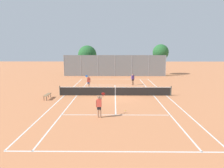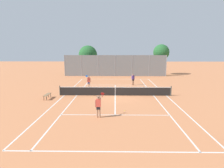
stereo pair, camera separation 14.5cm
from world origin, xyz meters
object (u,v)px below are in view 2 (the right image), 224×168
tennis_net (115,91)px  tree_behind_left (88,55)px  loose_tennis_ball_1 (92,98)px  player_far_right (133,79)px  player_near_side (98,105)px  loose_tennis_ball_0 (125,111)px  loose_tennis_ball_2 (133,84)px  courtside_bench (47,95)px  player_far_left (89,81)px  tree_behind_right (162,53)px

tennis_net → tree_behind_left: size_ratio=2.12×
loose_tennis_ball_1 → player_far_right: bearing=57.0°
player_near_side → loose_tennis_ball_0: 2.69m
player_near_side → loose_tennis_ball_0: size_ratio=26.88×
loose_tennis_ball_1 → tree_behind_left: tree_behind_left is taller
tree_behind_left → loose_tennis_ball_0: bearing=-75.8°
loose_tennis_ball_1 → loose_tennis_ball_2: size_ratio=1.00×
courtside_bench → tree_behind_left: 20.65m
player_far_right → player_near_side: bearing=-105.3°
player_near_side → loose_tennis_ball_1: bearing=101.5°
player_far_right → tree_behind_left: (-7.80, 12.42, 2.78)m
loose_tennis_ball_1 → player_near_side: bearing=-78.5°
loose_tennis_ball_2 → tree_behind_left: size_ratio=0.01×
courtside_bench → player_far_left: bearing=57.4°
tree_behind_left → tree_behind_right: (14.25, -0.84, 0.54)m
player_far_right → loose_tennis_ball_2: player_far_right is taller
player_far_right → courtside_bench: (-9.26, -7.91, -0.50)m
tennis_net → player_far_left: player_far_left is taller
loose_tennis_ball_1 → tree_behind_right: 22.57m
player_far_right → loose_tennis_ball_2: bearing=80.8°
loose_tennis_ball_0 → courtside_bench: size_ratio=0.04×
player_far_right → tree_behind_right: size_ratio=0.27×
courtside_bench → loose_tennis_ball_2: bearing=42.4°
player_far_right → loose_tennis_ball_0: size_ratio=24.24×
tennis_net → player_near_side: player_near_side is taller
loose_tennis_ball_2 → tree_behind_right: bearing=59.9°
loose_tennis_ball_0 → player_near_side: bearing=-141.3°
player_far_right → tree_behind_left: size_ratio=0.28×
player_far_left → player_far_right: bearing=23.4°
player_far_left → tree_behind_right: tree_behind_right is taller
player_far_left → loose_tennis_ball_1: player_far_left is taller
tennis_net → player_far_right: 6.87m
courtside_bench → tree_behind_left: size_ratio=0.27×
loose_tennis_ball_2 → loose_tennis_ball_0: bearing=-98.2°
player_far_right → tree_behind_left: tree_behind_left is taller
player_far_left → loose_tennis_ball_2: 6.75m
loose_tennis_ball_1 → loose_tennis_ball_2: bearing=58.5°
courtside_bench → tree_behind_right: bearing=51.1°
player_far_right → loose_tennis_ball_0: 11.93m
loose_tennis_ball_0 → tree_behind_left: tree_behind_left is taller
tree_behind_left → tree_behind_right: size_ratio=0.97×
loose_tennis_ball_0 → loose_tennis_ball_2: (1.78, 12.41, 0.00)m
loose_tennis_ball_0 → tree_behind_right: (8.14, 23.36, 4.20)m
player_far_right → courtside_bench: 12.19m
player_near_side → loose_tennis_ball_1: 6.07m
loose_tennis_ball_1 → tree_behind_left: bearing=98.4°
tree_behind_right → loose_tennis_ball_1: bearing=-120.7°
player_far_left → loose_tennis_ball_0: (4.13, -9.27, -0.89)m
player_far_left → loose_tennis_ball_0: 10.19m
tree_behind_right → tree_behind_left: bearing=176.6°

